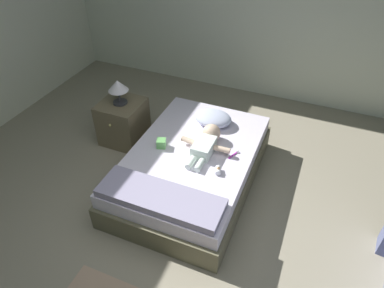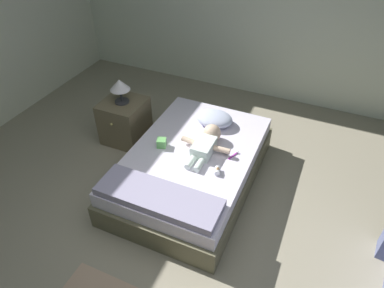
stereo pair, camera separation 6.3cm
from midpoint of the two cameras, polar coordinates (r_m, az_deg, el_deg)
The scene contains 11 objects.
ground_plane at distance 3.21m, azimuth -1.61°, elevation -17.27°, with size 8.00×8.00×0.00m, color gray.
wall_behind_bed at distance 4.87m, azimuth 14.42°, elevation 21.13°, with size 8.00×0.12×2.54m, color silver.
bed at distance 3.63m, azimuth 0.49°, elevation -3.80°, with size 1.23×1.87×0.41m.
pillow at distance 3.85m, azimuth 4.13°, elevation 4.20°, with size 0.41×0.31×0.14m.
baby at distance 3.49m, azimuth 2.92°, elevation 0.23°, with size 0.52×0.61×0.19m.
toothbrush at distance 3.47m, azimuth 7.38°, elevation -1.82°, with size 0.07×0.14×0.02m.
nightstand at distance 4.25m, azimuth -10.54°, elevation 3.76°, with size 0.48×0.51×0.53m.
lamp at distance 4.00m, azimuth -11.33°, elevation 9.30°, with size 0.23×0.23×0.29m.
blanket at distance 3.01m, azimuth -4.93°, elevation -8.69°, with size 1.11×0.36×0.07m.
toy_block at distance 3.54m, azimuth -4.52°, elevation 0.19°, with size 0.11×0.11×0.09m.
baby_bottle at distance 3.25m, azimuth 4.74°, elevation -4.34°, with size 0.08×0.10×0.08m.
Camera 2 is at (0.83, -1.58, 2.66)m, focal length 32.49 mm.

